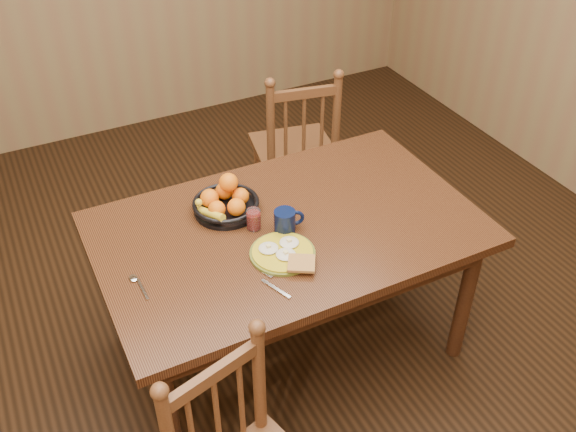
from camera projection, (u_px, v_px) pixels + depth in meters
name	position (u px, v px, depth m)	size (l,w,h in m)	color
room	(288.00, 97.00, 2.34)	(4.52, 5.02, 2.72)	black
dining_table	(288.00, 241.00, 2.76)	(1.60, 1.00, 0.75)	black
chair_far	(296.00, 149.00, 3.70)	(0.52, 0.51, 0.99)	#4C2916
breakfast_plate	(284.00, 253.00, 2.54)	(0.26, 0.31, 0.04)	#59601E
fork	(273.00, 284.00, 2.42)	(0.06, 0.18, 0.00)	silver
spoon	(136.00, 282.00, 2.42)	(0.04, 0.16, 0.01)	silver
coffee_mug	(286.00, 221.00, 2.64)	(0.13, 0.09, 0.10)	black
juice_glass	(254.00, 220.00, 2.66)	(0.06, 0.06, 0.09)	silver
fruit_bowl	(225.00, 202.00, 2.76)	(0.29, 0.29, 0.17)	black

